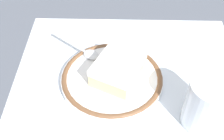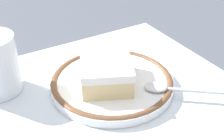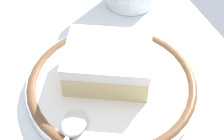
# 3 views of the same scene
# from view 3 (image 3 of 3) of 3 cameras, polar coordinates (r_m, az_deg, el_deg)

# --- Properties ---
(ground_plane) EXTENTS (2.40, 2.40, 0.00)m
(ground_plane) POSITION_cam_3_polar(r_m,az_deg,el_deg) (0.43, -3.50, -0.47)
(ground_plane) COLOR #4C515B
(placemat) EXTENTS (0.48, 0.40, 0.00)m
(placemat) POSITION_cam_3_polar(r_m,az_deg,el_deg) (0.43, -3.50, -0.40)
(placemat) COLOR silver
(placemat) RESTS_ON ground_plane
(plate) EXTENTS (0.21, 0.21, 0.02)m
(plate) POSITION_cam_3_polar(r_m,az_deg,el_deg) (0.41, 0.00, -2.48)
(plate) COLOR white
(plate) RESTS_ON placemat
(cake_slice) EXTENTS (0.12, 0.13, 0.04)m
(cake_slice) POSITION_cam_3_polar(r_m,az_deg,el_deg) (0.39, -0.67, 1.38)
(cake_slice) COLOR beige
(cake_slice) RESTS_ON plate
(spoon) EXTENTS (0.12, 0.10, 0.01)m
(spoon) POSITION_cam_3_polar(r_m,az_deg,el_deg) (0.35, -7.73, -11.39)
(spoon) COLOR silver
(spoon) RESTS_ON plate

